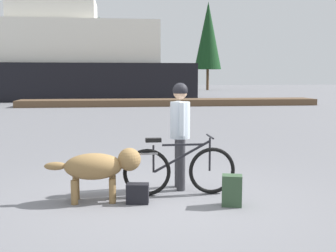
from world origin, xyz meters
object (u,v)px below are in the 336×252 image
object	(u,v)px
dog	(100,167)
backpack	(232,190)
person_cyclist	(180,125)
ferry_boat	(23,63)
bicycle	(179,170)
handbag_pannier	(138,193)

from	to	relation	value
dog	backpack	xyz separation A→B (m)	(1.87, -0.46, -0.29)
dog	backpack	distance (m)	1.95
person_cyclist	dog	bearing A→B (deg)	-157.36
person_cyclist	ferry_boat	world-z (taller)	ferry_boat
bicycle	dog	bearing A→B (deg)	-171.99
bicycle	backpack	bearing A→B (deg)	-43.51
bicycle	ferry_boat	xyz separation A→B (m)	(-8.34, 28.23, 2.53)
person_cyclist	backpack	size ratio (longest dim) A/B	3.89
bicycle	backpack	xyz separation A→B (m)	(0.66, -0.63, -0.17)
dog	handbag_pannier	xyz separation A→B (m)	(0.54, -0.18, -0.37)
backpack	ferry_boat	xyz separation A→B (m)	(-9.00, 28.86, 2.70)
dog	handbag_pannier	world-z (taller)	dog
handbag_pannier	bicycle	bearing A→B (deg)	28.06
backpack	dog	bearing A→B (deg)	166.12
backpack	handbag_pannier	distance (m)	1.35
bicycle	dog	distance (m)	1.22
dog	ferry_boat	xyz separation A→B (m)	(-7.14, 28.40, 2.41)
bicycle	person_cyclist	distance (m)	0.75
handbag_pannier	dog	bearing A→B (deg)	161.52
dog	backpack	bearing A→B (deg)	-13.88
backpack	ferry_boat	distance (m)	30.35
ferry_boat	person_cyclist	bearing A→B (deg)	-73.21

